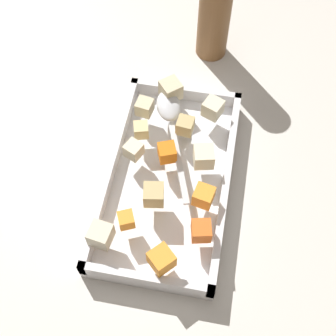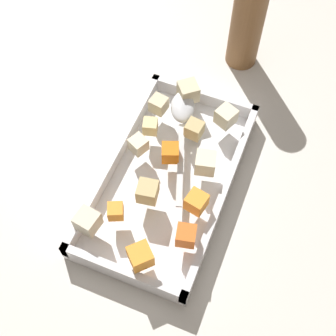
% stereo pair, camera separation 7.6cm
% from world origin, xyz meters
% --- Properties ---
extents(ground_plane, '(4.00, 4.00, 0.00)m').
position_xyz_m(ground_plane, '(0.00, 0.00, 0.00)').
color(ground_plane, beige).
extents(baking_dish, '(0.37, 0.21, 0.04)m').
position_xyz_m(baking_dish, '(-0.01, -0.01, 0.01)').
color(baking_dish, silver).
rests_on(baking_dish, ground_plane).
extents(carrot_chunk_near_right, '(0.03, 0.03, 0.03)m').
position_xyz_m(carrot_chunk_near_right, '(-0.11, -0.08, 0.06)').
color(carrot_chunk_near_right, orange).
rests_on(carrot_chunk_near_right, baking_dish).
extents(carrot_chunk_corner_ne, '(0.04, 0.04, 0.03)m').
position_xyz_m(carrot_chunk_corner_ne, '(-0.05, -0.08, 0.06)').
color(carrot_chunk_corner_ne, orange).
rests_on(carrot_chunk_corner_ne, baking_dish).
extents(carrot_chunk_heap_top, '(0.04, 0.04, 0.03)m').
position_xyz_m(carrot_chunk_heap_top, '(0.02, -0.01, 0.06)').
color(carrot_chunk_heap_top, orange).
rests_on(carrot_chunk_heap_top, baking_dish).
extents(carrot_chunk_rim_edge, '(0.03, 0.03, 0.02)m').
position_xyz_m(carrot_chunk_rim_edge, '(-0.11, 0.03, 0.06)').
color(carrot_chunk_rim_edge, orange).
rests_on(carrot_chunk_rim_edge, baking_dish).
extents(carrot_chunk_heap_side, '(0.05, 0.05, 0.03)m').
position_xyz_m(carrot_chunk_heap_side, '(-0.16, -0.03, 0.06)').
color(carrot_chunk_heap_side, orange).
rests_on(carrot_chunk_heap_side, baking_dish).
extents(potato_chunk_front_center, '(0.04, 0.04, 0.03)m').
position_xyz_m(potato_chunk_front_center, '(0.12, -0.07, 0.06)').
color(potato_chunk_front_center, beige).
rests_on(potato_chunk_front_center, baking_dish).
extents(potato_chunk_mid_right, '(0.05, 0.05, 0.03)m').
position_xyz_m(potato_chunk_mid_right, '(0.15, 0.01, 0.06)').
color(potato_chunk_mid_right, beige).
rests_on(potato_chunk_mid_right, baking_dish).
extents(potato_chunk_under_handle, '(0.04, 0.04, 0.03)m').
position_xyz_m(potato_chunk_under_handle, '(0.02, -0.07, 0.06)').
color(potato_chunk_under_handle, beige).
rests_on(potato_chunk_under_handle, baking_dish).
extents(potato_chunk_center, '(0.03, 0.03, 0.02)m').
position_xyz_m(potato_chunk_center, '(0.06, 0.05, 0.06)').
color(potato_chunk_center, '#E0CC89').
rests_on(potato_chunk_center, baking_dish).
extents(potato_chunk_corner_sw, '(0.04, 0.04, 0.03)m').
position_xyz_m(potato_chunk_corner_sw, '(-0.06, 0.00, 0.06)').
color(potato_chunk_corner_sw, tan).
rests_on(potato_chunk_corner_sw, baking_dish).
extents(potato_chunk_near_spoon, '(0.03, 0.03, 0.03)m').
position_xyz_m(potato_chunk_near_spoon, '(0.08, -0.03, 0.06)').
color(potato_chunk_near_spoon, tan).
rests_on(potato_chunk_near_spoon, baking_dish).
extents(potato_chunk_back_center, '(0.04, 0.04, 0.03)m').
position_xyz_m(potato_chunk_back_center, '(0.02, 0.05, 0.06)').
color(potato_chunk_back_center, beige).
rests_on(potato_chunk_back_center, baking_dish).
extents(potato_chunk_far_left, '(0.03, 0.03, 0.03)m').
position_xyz_m(potato_chunk_far_left, '(0.11, 0.05, 0.06)').
color(potato_chunk_far_left, beige).
rests_on(potato_chunk_far_left, baking_dish).
extents(parsnip_chunk_corner_se, '(0.04, 0.04, 0.03)m').
position_xyz_m(parsnip_chunk_corner_se, '(-0.14, 0.06, 0.06)').
color(parsnip_chunk_corner_se, beige).
rests_on(parsnip_chunk_corner_se, baking_dish).
extents(serving_spoon, '(0.22, 0.10, 0.02)m').
position_xyz_m(serving_spoon, '(0.11, 0.01, 0.05)').
color(serving_spoon, silver).
rests_on(serving_spoon, baking_dish).
extents(pepper_mill, '(0.06, 0.06, 0.24)m').
position_xyz_m(pepper_mill, '(0.32, -0.04, 0.11)').
color(pepper_mill, brown).
rests_on(pepper_mill, ground_plane).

